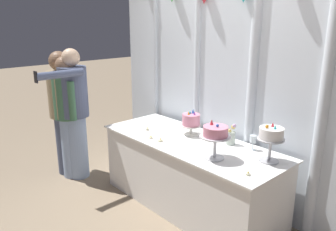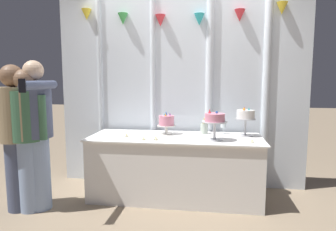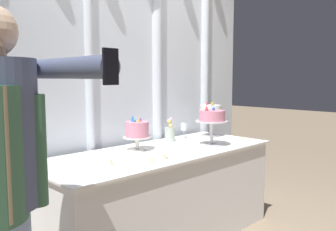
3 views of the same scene
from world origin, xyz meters
name	(u,v)px [view 2 (image 2 of 3)]	position (x,y,z in m)	size (l,w,h in m)	color
ground_plane	(174,200)	(0.00, 0.00, 0.00)	(24.00, 24.00, 0.00)	gray
draped_curtain	(183,88)	(0.04, 0.58, 1.31)	(3.27, 0.15, 2.56)	silver
cake_table	(175,167)	(0.00, 0.10, 0.37)	(2.04, 0.79, 0.75)	white
cake_display_leftmost	(166,122)	(-0.13, 0.24, 0.90)	(0.23, 0.23, 0.28)	silver
cake_display_center	(215,120)	(0.46, -0.06, 0.98)	(0.28, 0.28, 0.35)	silver
cake_display_rightmost	(246,116)	(0.82, 0.25, 0.99)	(0.24, 0.24, 0.35)	#B2B2B7
wine_glass	(223,125)	(0.57, 0.37, 0.85)	(0.06, 0.06, 0.15)	silver
flower_vase	(204,127)	(0.34, 0.33, 0.83)	(0.09, 0.09, 0.22)	#B2C1B2
tealight_far_left	(127,136)	(-0.56, -0.01, 0.76)	(0.04, 0.04, 0.03)	beige
tealight_near_left	(144,139)	(-0.32, -0.15, 0.76)	(0.04, 0.04, 0.03)	beige
tealight_near_right	(156,139)	(-0.19, -0.14, 0.76)	(0.05, 0.05, 0.04)	beige
tealight_far_right	(252,142)	(0.86, -0.11, 0.76)	(0.04, 0.04, 0.03)	beige
guest_man_pink_jacket	(15,132)	(-1.65, -0.49, 0.87)	(0.46, 0.46, 1.58)	#4C5675
guest_man_dark_suit	(27,135)	(-1.52, -0.48, 0.83)	(0.49, 0.39, 1.53)	#93ADD6
guest_girl_blue_dress	(36,129)	(-1.44, -0.44, 0.89)	(0.50, 0.70, 1.62)	#93ADD6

